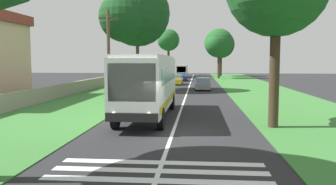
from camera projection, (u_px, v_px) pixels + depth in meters
name	position (u px, v px, depth m)	size (l,w,h in m)	color
ground	(172.00, 133.00, 16.56)	(160.00, 160.00, 0.00)	#262628
grass_verge_left	(95.00, 98.00, 32.15)	(120.00, 8.00, 0.04)	#387533
grass_verge_right	(278.00, 100.00, 30.74)	(120.00, 8.00, 0.04)	#387533
centre_line	(185.00, 99.00, 31.44)	(110.00, 0.16, 0.01)	silver
coach_bus	(149.00, 82.00, 21.29)	(11.16, 2.62, 3.73)	white
trailing_car_0	(203.00, 84.00, 41.24)	(4.30, 1.78, 1.43)	gray
trailing_car_1	(176.00, 80.00, 50.40)	(4.30, 1.78, 1.43)	gold
trailing_car_2	(182.00, 77.00, 59.41)	(4.30, 1.78, 1.43)	navy
trailing_minibus_0	(182.00, 70.00, 70.95)	(6.00, 2.14, 2.53)	#BFB299
roadside_tree_left_0	(135.00, 16.00, 39.35)	(9.32, 7.50, 12.32)	brown
roadside_tree_left_2	(168.00, 41.00, 77.38)	(5.72, 4.84, 10.36)	#4C3826
roadside_tree_right_0	(218.00, 44.00, 67.10)	(6.50, 5.57, 9.51)	#4C3826
roadside_tree_right_2	(220.00, 45.00, 76.71)	(7.25, 5.98, 9.93)	#3D2D1E
utility_pole	(109.00, 56.00, 26.12)	(0.24, 1.40, 7.12)	#473828
roadside_wall	(78.00, 87.00, 37.34)	(70.00, 0.40, 1.22)	gray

